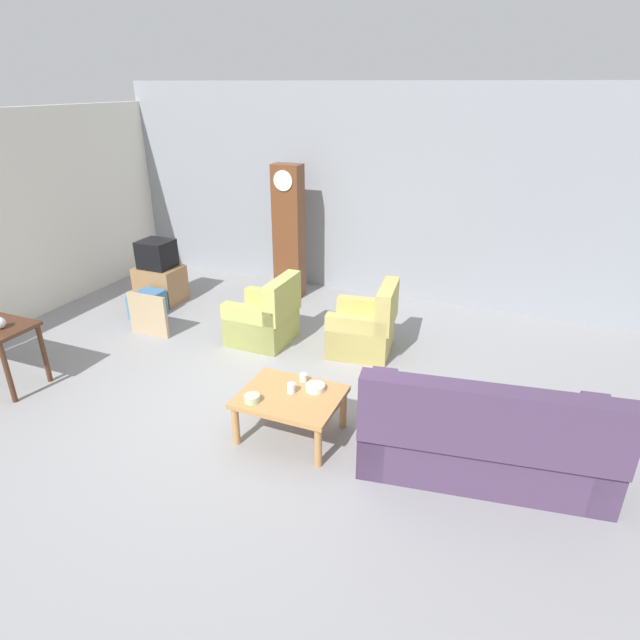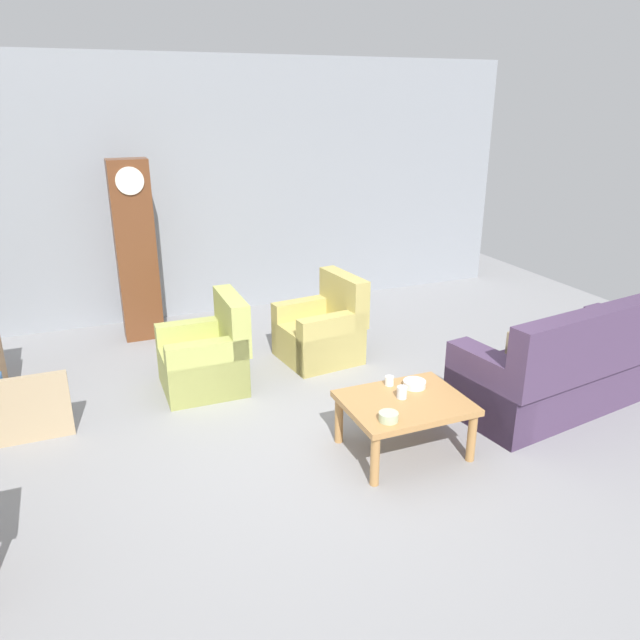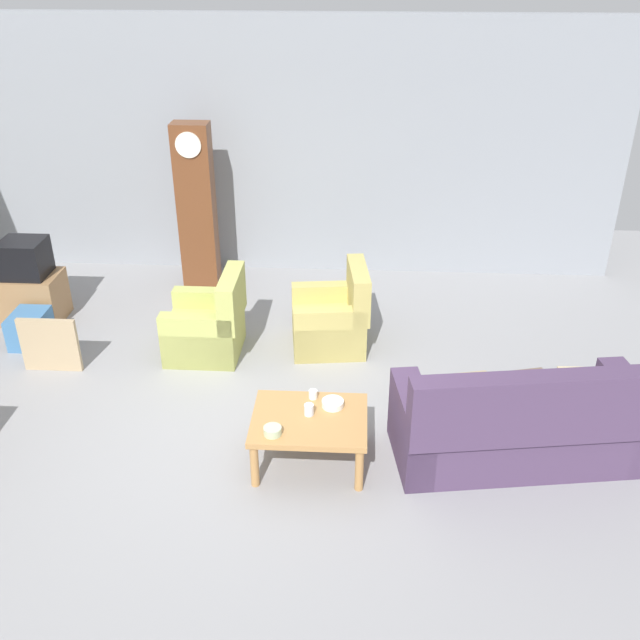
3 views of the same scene
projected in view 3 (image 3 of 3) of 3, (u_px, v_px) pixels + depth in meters
The scene contains 15 objects.
ground_plane at pixel (252, 426), 6.54m from camera, with size 10.40×10.40×0.00m, color gray.
garage_door_wall at pixel (287, 149), 8.93m from camera, with size 8.40×0.16×3.20m, color gray.
couch_floral at pixel (522, 425), 5.97m from camera, with size 2.21×1.18×1.04m.
armchair_olive_near at pixel (208, 327), 7.56m from camera, with size 0.79×0.76×0.92m.
armchair_olive_far at pixel (333, 320), 7.69m from camera, with size 0.88×0.85×0.92m.
coffee_table_wood at pixel (309, 424), 5.92m from camera, with size 0.96×0.76×0.46m.
grandfather_clock at pixel (197, 208), 8.65m from camera, with size 0.44×0.30×2.08m.
tv_stand_cabinet at pixel (33, 297), 8.23m from camera, with size 0.68×0.52×0.56m, color #997047.
tv_crt at pixel (24, 258), 8.00m from camera, with size 0.48×0.44×0.42m, color black.
framed_picture_leaning at pixel (50, 345), 7.25m from camera, with size 0.60×0.05×0.59m, color tan.
storage_box_blue at pixel (30, 329), 7.79m from camera, with size 0.37×0.47×0.36m, color teal.
cup_white_porcelain at pixel (313, 394), 6.12m from camera, with size 0.07×0.07×0.08m, color white.
cup_blue_rimmed at pixel (309, 410), 5.90m from camera, with size 0.08×0.08×0.10m, color silver.
bowl_white_stacked at pixel (333, 403), 6.02m from camera, with size 0.19×0.19×0.06m, color white.
bowl_shallow_green at pixel (273, 431), 5.68m from camera, with size 0.15×0.15×0.07m, color #B2C69E.
Camera 3 is at (0.93, -5.23, 3.99)m, focal length 39.89 mm.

